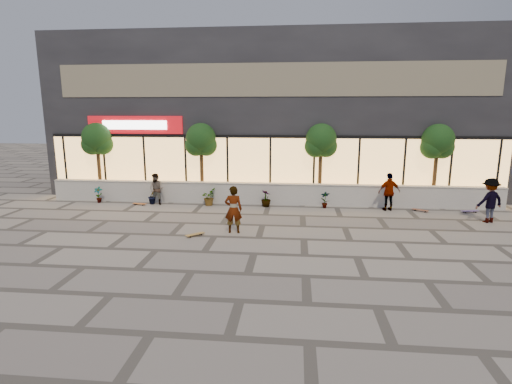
# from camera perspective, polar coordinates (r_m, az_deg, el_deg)

# --- Properties ---
(ground) EXTENTS (80.00, 80.00, 0.00)m
(ground) POSITION_cam_1_polar(r_m,az_deg,el_deg) (13.03, -0.31, -8.80)
(ground) COLOR gray
(ground) RESTS_ON ground
(planter_wall) EXTENTS (22.00, 0.42, 1.04)m
(planter_wall) POSITION_cam_1_polar(r_m,az_deg,el_deg) (19.61, 1.85, -0.22)
(planter_wall) COLOR silver
(planter_wall) RESTS_ON ground
(retail_building) EXTENTS (24.00, 9.17, 8.50)m
(retail_building) POSITION_cam_1_polar(r_m,az_deg,el_deg) (24.66, 2.79, 10.92)
(retail_building) COLOR black
(retail_building) RESTS_ON ground
(shrub_a) EXTENTS (0.43, 0.29, 0.81)m
(shrub_a) POSITION_cam_1_polar(r_m,az_deg,el_deg) (21.42, -21.59, -0.35)
(shrub_a) COLOR #123916
(shrub_a) RESTS_ON ground
(shrub_b) EXTENTS (0.57, 0.57, 0.81)m
(shrub_b) POSITION_cam_1_polar(r_m,az_deg,el_deg) (20.29, -14.54, -0.53)
(shrub_b) COLOR #123916
(shrub_b) RESTS_ON ground
(shrub_c) EXTENTS (0.68, 0.77, 0.81)m
(shrub_c) POSITION_cam_1_polar(r_m,az_deg,el_deg) (19.51, -6.80, -0.72)
(shrub_c) COLOR #123916
(shrub_c) RESTS_ON ground
(shrub_d) EXTENTS (0.64, 0.64, 0.81)m
(shrub_d) POSITION_cam_1_polar(r_m,az_deg,el_deg) (19.10, 1.43, -0.90)
(shrub_d) COLOR #123916
(shrub_d) RESTS_ON ground
(shrub_e) EXTENTS (0.46, 0.35, 0.81)m
(shrub_e) POSITION_cam_1_polar(r_m,az_deg,el_deg) (19.10, 9.84, -1.07)
(shrub_e) COLOR #123916
(shrub_e) RESTS_ON ground
(tree_west) EXTENTS (1.60, 1.50, 3.92)m
(tree_west) POSITION_cam_1_polar(r_m,az_deg,el_deg) (22.41, -21.77, 6.81)
(tree_west) COLOR #452C18
(tree_west) RESTS_ON ground
(tree_midwest) EXTENTS (1.60, 1.50, 3.92)m
(tree_midwest) POSITION_cam_1_polar(r_m,az_deg,el_deg) (20.47, -7.87, 7.14)
(tree_midwest) COLOR #452C18
(tree_midwest) RESTS_ON ground
(tree_mideast) EXTENTS (1.60, 1.50, 3.92)m
(tree_mideast) POSITION_cam_1_polar(r_m,az_deg,el_deg) (19.94, 9.27, 6.98)
(tree_mideast) COLOR #452C18
(tree_mideast) RESTS_ON ground
(tree_east) EXTENTS (1.60, 1.50, 3.92)m
(tree_east) POSITION_cam_1_polar(r_m,az_deg,el_deg) (21.01, 24.51, 6.32)
(tree_east) COLOR #452C18
(tree_east) RESTS_ON ground
(skater_center) EXTENTS (0.69, 0.48, 1.80)m
(skater_center) POSITION_cam_1_polar(r_m,az_deg,el_deg) (14.96, -3.25, -2.51)
(skater_center) COLOR silver
(skater_center) RESTS_ON ground
(skater_left) EXTENTS (0.83, 0.69, 1.54)m
(skater_left) POSITION_cam_1_polar(r_m,az_deg,el_deg) (19.99, -14.03, 0.38)
(skater_left) COLOR tan
(skater_left) RESTS_ON ground
(skater_right_near) EXTENTS (1.09, 0.63, 1.75)m
(skater_right_near) POSITION_cam_1_polar(r_m,az_deg,el_deg) (19.24, 18.49, 0.02)
(skater_right_near) COLOR silver
(skater_right_near) RESTS_ON ground
(skater_right_far) EXTENTS (1.35, 1.04, 1.84)m
(skater_right_far) POSITION_cam_1_polar(r_m,az_deg,el_deg) (18.94, 30.41, -1.05)
(skater_right_far) COLOR #A0321D
(skater_right_far) RESTS_ON ground
(skateboard_center) EXTENTS (0.67, 0.65, 0.09)m
(skateboard_center) POSITION_cam_1_polar(r_m,az_deg,el_deg) (14.91, -8.70, -5.98)
(skateboard_center) COLOR olive
(skateboard_center) RESTS_ON ground
(skateboard_left) EXTENTS (0.72, 0.31, 0.08)m
(skateboard_left) POSITION_cam_1_polar(r_m,az_deg,el_deg) (20.27, -16.32, -1.61)
(skateboard_left) COLOR #CB6626
(skateboard_left) RESTS_ON ground
(skateboard_right_near) EXTENTS (0.70, 0.56, 0.09)m
(skateboard_right_near) POSITION_cam_1_polar(r_m,az_deg,el_deg) (19.73, 22.42, -2.39)
(skateboard_right_near) COLOR brown
(skateboard_right_near) RESTS_ON ground
(skateboard_right_far) EXTENTS (0.82, 0.37, 0.10)m
(skateboard_right_far) POSITION_cam_1_polar(r_m,az_deg,el_deg) (20.46, 28.23, -2.40)
(skateboard_right_far) COLOR #5E4783
(skateboard_right_far) RESTS_ON ground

